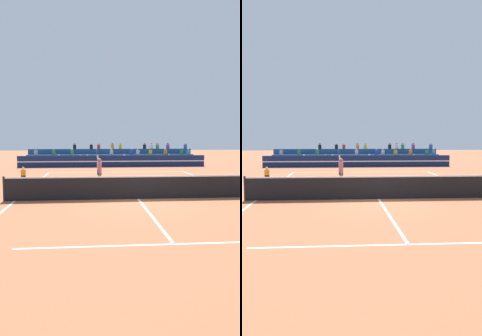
% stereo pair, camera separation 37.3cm
% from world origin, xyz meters
% --- Properties ---
extents(ground_plane, '(120.00, 120.00, 0.00)m').
position_xyz_m(ground_plane, '(0.00, 0.00, 0.00)').
color(ground_plane, '#AD603D').
extents(court_lines, '(11.10, 23.90, 0.01)m').
position_xyz_m(court_lines, '(0.00, 0.00, 0.00)').
color(court_lines, white).
rests_on(court_lines, ground).
extents(tennis_net, '(12.00, 0.10, 1.10)m').
position_xyz_m(tennis_net, '(0.00, 0.00, 0.54)').
color(tennis_net, black).
rests_on(tennis_net, ground).
extents(sponsor_banner_wall, '(18.00, 0.26, 1.10)m').
position_xyz_m(sponsor_banner_wall, '(0.00, 16.74, 0.55)').
color(sponsor_banner_wall, navy).
rests_on(sponsor_banner_wall, ground).
extents(bleacher_stand, '(17.00, 2.85, 2.28)m').
position_xyz_m(bleacher_stand, '(0.02, 19.27, 0.66)').
color(bleacher_stand, navy).
rests_on(bleacher_stand, ground).
extents(ball_kid_courtside, '(0.30, 0.36, 0.84)m').
position_xyz_m(ball_kid_courtside, '(-6.65, 7.67, 0.33)').
color(ball_kid_courtside, black).
rests_on(ball_kid_courtside, ground).
extents(tennis_player, '(0.33, 1.42, 2.20)m').
position_xyz_m(tennis_player, '(-1.69, 2.64, 0.98)').
color(tennis_player, '#9E7051').
rests_on(tennis_player, ground).
extents(tennis_ball, '(0.07, 0.07, 0.07)m').
position_xyz_m(tennis_ball, '(0.73, 1.29, 0.03)').
color(tennis_ball, '#C6DB33').
rests_on(tennis_ball, ground).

